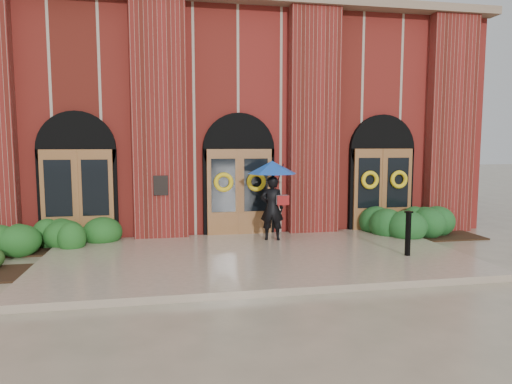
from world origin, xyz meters
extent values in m
plane|color=gray|center=(0.00, 0.00, 0.00)|extent=(90.00, 90.00, 0.00)
cube|color=tan|center=(0.00, 0.15, 0.07)|extent=(10.00, 5.30, 0.15)
cube|color=maroon|center=(0.00, 8.90, 3.50)|extent=(16.00, 12.00, 7.00)
cube|color=black|center=(-2.25, 2.47, 1.65)|extent=(0.40, 0.05, 0.55)
cube|color=maroon|center=(-2.25, 2.73, 3.50)|extent=(1.50, 0.45, 7.00)
cube|color=maroon|center=(2.25, 2.73, 3.50)|extent=(1.50, 0.45, 7.00)
cube|color=maroon|center=(6.75, 2.73, 3.50)|extent=(1.50, 0.45, 7.00)
cube|color=brown|center=(-4.50, 2.71, 1.40)|extent=(1.90, 0.10, 2.50)
cylinder|color=black|center=(-4.50, 2.85, 2.65)|extent=(2.10, 0.22, 2.10)
cube|color=brown|center=(0.00, 2.71, 1.40)|extent=(1.90, 0.10, 2.50)
cylinder|color=black|center=(0.00, 2.85, 2.65)|extent=(2.10, 0.22, 2.10)
cube|color=brown|center=(4.50, 2.71, 1.40)|extent=(1.90, 0.10, 2.50)
cylinder|color=black|center=(4.50, 2.85, 2.65)|extent=(2.10, 0.22, 2.10)
torus|color=yellow|center=(-0.48, 2.59, 1.70)|extent=(0.57, 0.13, 0.57)
torus|color=yellow|center=(0.48, 2.59, 1.70)|extent=(0.57, 0.13, 0.57)
torus|color=yellow|center=(4.02, 2.59, 1.70)|extent=(0.57, 0.13, 0.57)
torus|color=yellow|center=(4.98, 2.59, 1.70)|extent=(0.57, 0.13, 0.57)
imported|color=black|center=(0.75, 1.74, 1.04)|extent=(0.74, 0.58, 1.78)
cone|color=#174DB3|center=(0.75, 1.74, 2.16)|extent=(1.69, 1.69, 0.36)
cylinder|color=black|center=(0.80, 1.69, 1.69)|extent=(0.02, 0.02, 0.59)
cube|color=#9A9C9F|center=(1.02, 1.60, 1.27)|extent=(0.36, 0.25, 0.26)
cube|color=maroon|center=(1.02, 1.50, 1.27)|extent=(0.33, 0.11, 0.26)
cube|color=black|center=(3.54, -0.62, 0.66)|extent=(0.12, 0.12, 1.03)
cube|color=black|center=(3.54, -0.62, 1.20)|extent=(0.19, 0.19, 0.04)
ellipsoid|color=#1D521B|center=(-5.20, 2.20, 0.38)|extent=(2.95, 1.18, 0.76)
ellipsoid|color=#1A4C1D|center=(5.36, 1.98, 0.43)|extent=(3.34, 1.34, 0.86)
camera|label=1|loc=(-2.00, -10.42, 2.81)|focal=32.00mm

